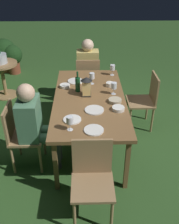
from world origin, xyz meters
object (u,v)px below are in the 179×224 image
(wine_glass_d, at_px, (114,86))
(bowl_olives, at_px, (65,86))
(bowl_bread, at_px, (115,101))
(side_table, at_px, (3,74))
(person_in_green, at_px, (35,123))
(plate_c, at_px, (72,120))
(dining_table, at_px, (90,101))
(potted_plant_by_hedge, at_px, (4,52))
(plate_b, at_px, (76,81))
(chair_side_right_a, at_px, (21,133))
(chair_head_near, at_px, (92,178))
(wine_glass_b, at_px, (92,76))
(plate_d, at_px, (94,130))
(chair_head_far, at_px, (88,79))
(bowl_salad, at_px, (110,84))
(potted_plant_corner, at_px, (13,57))
(wine_glass_c, at_px, (70,121))
(chair_side_left_b, at_px, (145,99))
(person_in_mustard, at_px, (88,66))
(bowl_dip, at_px, (118,108))
(green_bottle_on_table, at_px, (78,84))
(wine_glass_a, at_px, (112,68))
(plate_a, at_px, (94,110))
(lantern_centerpiece, at_px, (86,85))

(wine_glass_d, height_order, bowl_olives, wine_glass_d)
(bowl_bread, xyz_separation_m, side_table, (1.65, 1.92, -0.32))
(person_in_green, height_order, plate_c, person_in_green)
(dining_table, height_order, potted_plant_by_hedge, potted_plant_by_hedge)
(plate_b, bearing_deg, chair_side_right_a, 144.60)
(chair_head_near, relative_size, wine_glass_d, 5.15)
(wine_glass_b, bearing_deg, chair_side_right_a, 133.26)
(wine_glass_d, xyz_separation_m, plate_d, (-0.85, 0.30, -0.11))
(chair_head_far, bearing_deg, bowl_salad, -160.34)
(wine_glass_d, xyz_separation_m, potted_plant_corner, (2.55, 2.00, -0.48))
(wine_glass_c, relative_size, potted_plant_corner, 0.26)
(plate_c, bearing_deg, dining_table, -21.46)
(chair_side_left_b, distance_m, plate_c, 1.47)
(chair_head_near, bearing_deg, person_in_mustard, 0.00)
(chair_head_near, height_order, wine_glass_d, wine_glass_d)
(bowl_dip, bearing_deg, wine_glass_c, 125.12)
(chair_head_far, distance_m, bowl_salad, 0.94)
(bowl_dip, bearing_deg, green_bottle_on_table, 43.66)
(chair_side_left_b, relative_size, plate_d, 4.00)
(green_bottle_on_table, height_order, wine_glass_c, green_bottle_on_table)
(bowl_olives, relative_size, bowl_bread, 0.87)
(chair_side_left_b, xyz_separation_m, wine_glass_b, (0.01, 0.82, 0.38))
(chair_side_left_b, relative_size, plate_c, 4.18)
(plate_b, bearing_deg, potted_plant_by_hedge, 36.78)
(person_in_mustard, xyz_separation_m, plate_d, (-2.14, -0.03, 0.11))
(chair_side_left_b, bearing_deg, side_table, 66.01)
(dining_table, height_order, chair_side_right_a, chair_side_right_a)
(plate_c, xyz_separation_m, plate_d, (-0.21, -0.24, 0.00))
(chair_head_near, relative_size, chair_side_left_b, 1.00)
(wine_glass_a, distance_m, wine_glass_d, 0.65)
(bowl_salad, bearing_deg, potted_plant_corner, 40.64)
(chair_side_right_a, relative_size, wine_glass_b, 5.15)
(bowl_dip, distance_m, potted_plant_by_hedge, 3.82)
(bowl_olives, height_order, side_table, bowl_olives)
(wine_glass_d, relative_size, bowl_olives, 1.15)
(side_table, bearing_deg, plate_a, -138.38)
(wine_glass_a, height_order, plate_a, wine_glass_a)
(dining_table, xyz_separation_m, plate_d, (-0.75, -0.03, 0.06))
(wine_glass_b, distance_m, bowl_salad, 0.28)
(wine_glass_b, relative_size, plate_b, 0.72)
(chair_side_left_b, distance_m, chair_side_right_a, 1.92)
(wine_glass_d, bearing_deg, bowl_olives, 71.36)
(bowl_dip, bearing_deg, plate_b, 32.64)
(wine_glass_a, bearing_deg, wine_glass_d, 175.98)
(wine_glass_b, xyz_separation_m, potted_plant_corner, (2.21, 1.71, -0.48))
(lantern_centerpiece, relative_size, plate_b, 1.13)
(chair_side_right_a, height_order, wine_glass_d, wine_glass_d)
(dining_table, bearing_deg, person_in_green, 122.48)
(wine_glass_c, distance_m, plate_d, 0.28)
(chair_head_far, bearing_deg, bowl_dip, -167.26)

